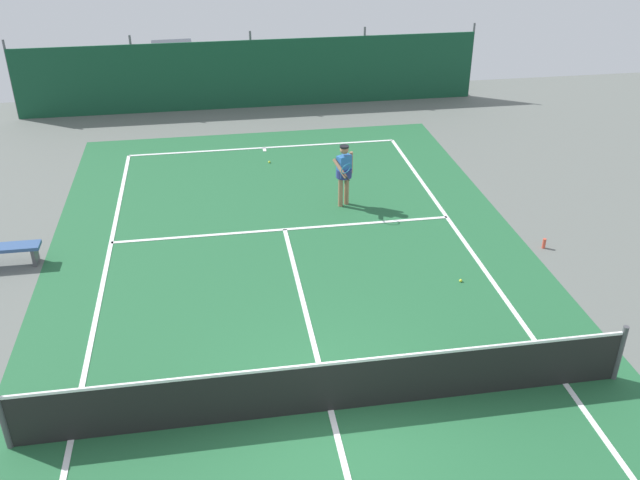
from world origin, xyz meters
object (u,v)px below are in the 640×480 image
tennis_net (331,386)px  water_bottle (544,243)px  tennis_ball_near_player (461,281)px  parked_car (174,67)px  tennis_player (344,171)px  tennis_ball_midcourt (269,162)px  courtside_bench (3,251)px

tennis_net → water_bottle: size_ratio=42.17×
tennis_ball_near_player → parked_car: bearing=112.1°
tennis_player → tennis_ball_near_player: size_ratio=24.85×
tennis_net → tennis_ball_midcourt: size_ratio=153.33×
tennis_player → tennis_ball_near_player: 4.54m
parked_car → courtside_bench: 13.59m
tennis_ball_near_player → tennis_ball_midcourt: bearing=115.1°
water_bottle → tennis_ball_midcourt: bearing=133.3°
parked_car → tennis_player: bearing=109.2°
tennis_net → tennis_ball_near_player: bearing=45.0°
tennis_player → tennis_ball_midcourt: bearing=-91.0°
tennis_net → tennis_player: (1.67, 7.51, 0.45)m
tennis_player → water_bottle: (4.15, -2.97, -0.84)m
parked_car → tennis_net: bearing=96.1°
tennis_net → parked_car: size_ratio=2.37×
tennis_net → tennis_ball_midcourt: 10.68m
tennis_net → parked_car: (-2.82, 18.84, 0.33)m
tennis_ball_midcourt → parked_car: parked_car is taller
tennis_ball_midcourt → parked_car: size_ratio=0.02×
courtside_bench → water_bottle: bearing=-5.6°
tennis_player → water_bottle: tennis_player is taller
tennis_net → tennis_player: 7.71m
tennis_player → tennis_ball_near_player: (1.76, -4.08, -0.93)m
tennis_ball_near_player → tennis_ball_midcourt: size_ratio=1.00×
courtside_bench → tennis_ball_midcourt: bearing=37.9°
parked_car → water_bottle: (8.65, -14.30, -0.72)m
parked_car → water_bottle: bearing=118.7°
courtside_bench → tennis_ball_near_player: bearing=-13.2°
tennis_ball_midcourt → tennis_player: bearing=-62.7°
tennis_net → water_bottle: tennis_net is taller
tennis_ball_midcourt → water_bottle: 8.42m
tennis_ball_near_player → water_bottle: 2.64m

